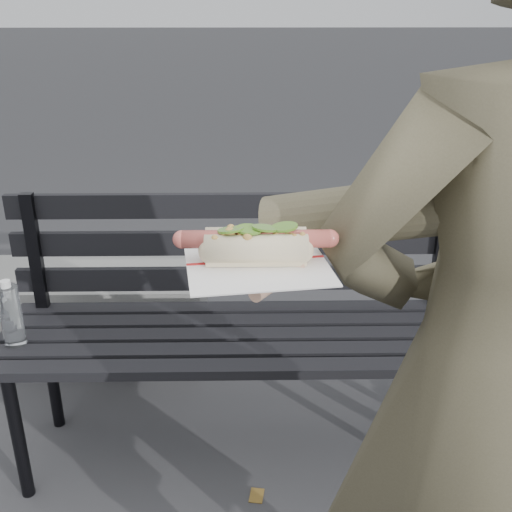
% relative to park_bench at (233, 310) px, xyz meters
% --- Properties ---
extents(park_bench, '(1.50, 0.44, 0.88)m').
position_rel_park_bench_xyz_m(park_bench, '(0.00, 0.00, 0.00)').
color(park_bench, black).
rests_on(park_bench, ground).
extents(concrete_block, '(1.20, 0.40, 0.40)m').
position_rel_park_bench_xyz_m(concrete_block, '(-0.74, 0.57, -0.32)').
color(concrete_block, slate).
rests_on(concrete_block, ground).
extents(person, '(0.68, 0.51, 1.71)m').
position_rel_park_bench_xyz_m(person, '(0.45, -0.88, 0.33)').
color(person, '#484430').
rests_on(person, ground).
extents(held_hotdog, '(0.62, 0.30, 0.20)m').
position_rel_park_bench_xyz_m(held_hotdog, '(0.25, -0.89, 0.62)').
color(held_hotdog, '#484430').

